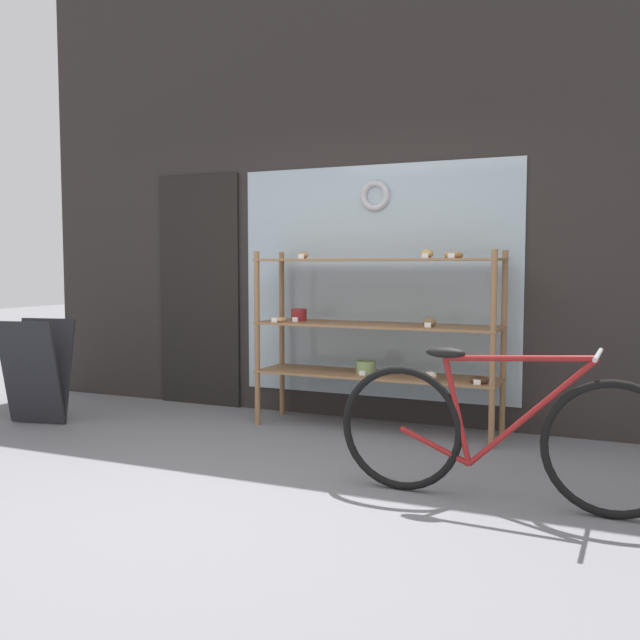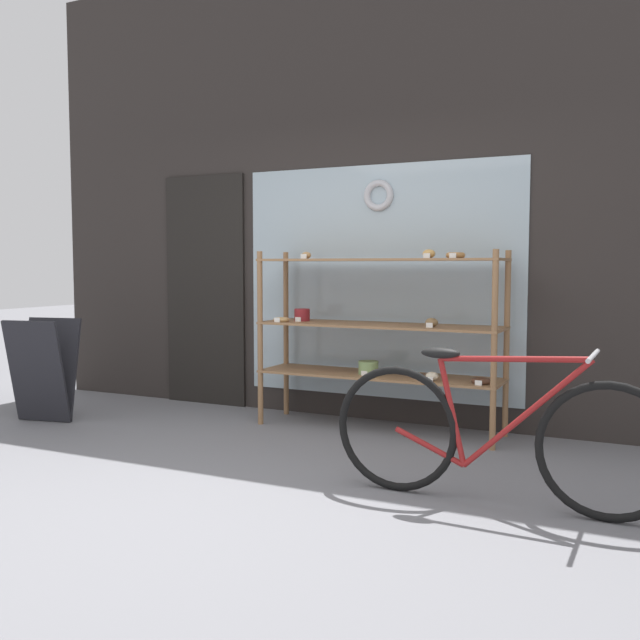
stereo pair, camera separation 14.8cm
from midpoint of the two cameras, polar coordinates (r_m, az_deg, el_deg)
name	(u,v)px [view 2 (the right image)]	position (r m, az deg, el deg)	size (l,w,h in m)	color
ground_plane	(198,496)	(4.14, -8.66, -13.75)	(30.00, 30.00, 0.00)	slate
storefront_facade	(355,192)	(6.02, 3.56, 10.20)	(6.29, 0.13, 3.89)	#2D2826
display_case	(379,325)	(5.52, 5.47, -0.39)	(1.91, 0.48, 1.40)	#8E6642
bicycle	(494,435)	(3.98, 14.81, -8.89)	(1.84, 0.46, 0.85)	black
sandwich_board	(44,370)	(6.26, -20.62, -3.77)	(0.55, 0.47, 0.84)	#232328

